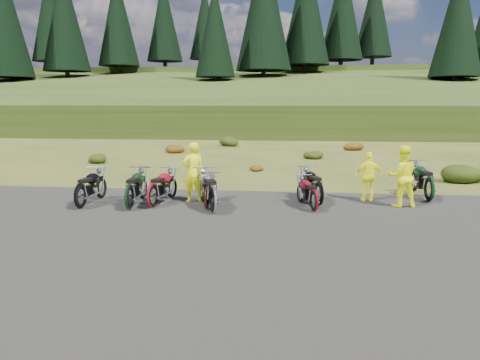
# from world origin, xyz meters

# --- Properties ---
(ground) EXTENTS (300.00, 300.00, 0.00)m
(ground) POSITION_xyz_m (0.00, 0.00, 0.00)
(ground) COLOR #3E4517
(ground) RESTS_ON ground
(gravel_pad) EXTENTS (20.00, 12.00, 0.04)m
(gravel_pad) POSITION_xyz_m (0.00, -2.00, 0.00)
(gravel_pad) COLOR black
(gravel_pad) RESTS_ON ground
(hill_slope) EXTENTS (300.00, 45.97, 9.37)m
(hill_slope) POSITION_xyz_m (0.00, 50.00, 0.00)
(hill_slope) COLOR #273B13
(hill_slope) RESTS_ON ground
(hill_plateau) EXTENTS (300.00, 90.00, 9.17)m
(hill_plateau) POSITION_xyz_m (0.00, 110.00, 0.00)
(hill_plateau) COLOR #273B13
(hill_plateau) RESTS_ON ground
(conifer_14) EXTENTS (5.28, 5.28, 14.00)m
(conifer_14) POSITION_xyz_m (-51.00, 70.00, 16.55)
(conifer_14) COLOR black
(conifer_14) RESTS_ON ground
(conifer_15) EXTENTS (7.92, 7.92, 20.00)m
(conifer_15) POSITION_xyz_m (-45.00, 76.00, 20.16)
(conifer_15) COLOR black
(conifer_15) RESTS_ON ground
(conifer_16) EXTENTS (7.48, 7.48, 19.00)m
(conifer_16) POSITION_xyz_m (-39.00, 51.00, 15.28)
(conifer_16) COLOR black
(conifer_16) RESTS_ON ground
(conifer_17) EXTENTS (7.04, 7.04, 18.00)m
(conifer_17) POSITION_xyz_m (-33.00, 57.00, 15.97)
(conifer_17) COLOR black
(conifer_17) RESTS_ON ground
(conifer_18) EXTENTS (6.60, 6.60, 17.00)m
(conifer_18) POSITION_xyz_m (-27.00, 63.00, 16.66)
(conifer_18) COLOR black
(conifer_18) RESTS_ON ground
(conifer_19) EXTENTS (6.16, 6.16, 16.00)m
(conifer_19) POSITION_xyz_m (-21.00, 69.00, 17.36)
(conifer_19) COLOR black
(conifer_19) RESTS_ON ground
(conifer_20) EXTENTS (5.72, 5.72, 15.00)m
(conifer_20) POSITION_xyz_m (-15.00, 75.00, 17.65)
(conifer_20) COLOR black
(conifer_20) RESTS_ON ground
(conifer_21) EXTENTS (5.28, 5.28, 14.00)m
(conifer_21) POSITION_xyz_m (-9.00, 50.00, 12.56)
(conifer_21) COLOR black
(conifer_21) RESTS_ON ground
(conifer_22) EXTENTS (7.92, 7.92, 20.00)m
(conifer_22) POSITION_xyz_m (-3.00, 56.00, 16.77)
(conifer_22) COLOR black
(conifer_22) RESTS_ON ground
(conifer_23) EXTENTS (7.48, 7.48, 19.00)m
(conifer_23) POSITION_xyz_m (3.00, 62.00, 17.47)
(conifer_23) COLOR black
(conifer_23) RESTS_ON ground
(conifer_24) EXTENTS (7.04, 7.04, 18.00)m
(conifer_24) POSITION_xyz_m (9.00, 68.00, 18.16)
(conifer_24) COLOR black
(conifer_24) RESTS_ON ground
(conifer_25) EXTENTS (6.60, 6.60, 17.00)m
(conifer_25) POSITION_xyz_m (15.00, 74.00, 18.66)
(conifer_25) COLOR black
(conifer_25) RESTS_ON ground
(conifer_26) EXTENTS (6.16, 6.16, 16.00)m
(conifer_26) POSITION_xyz_m (21.00, 49.00, 13.37)
(conifer_26) COLOR black
(conifer_26) RESTS_ON ground
(shrub_1) EXTENTS (1.03, 1.03, 0.61)m
(shrub_1) POSITION_xyz_m (-9.10, 11.30, 0.31)
(shrub_1) COLOR black
(shrub_1) RESTS_ON ground
(shrub_2) EXTENTS (1.30, 1.30, 0.77)m
(shrub_2) POSITION_xyz_m (-6.20, 16.60, 0.38)
(shrub_2) COLOR #65290C
(shrub_2) RESTS_ON ground
(shrub_3) EXTENTS (1.56, 1.56, 0.92)m
(shrub_3) POSITION_xyz_m (-3.30, 21.90, 0.46)
(shrub_3) COLOR black
(shrub_3) RESTS_ON ground
(shrub_4) EXTENTS (0.77, 0.77, 0.45)m
(shrub_4) POSITION_xyz_m (-0.40, 9.20, 0.23)
(shrub_4) COLOR #65290C
(shrub_4) RESTS_ON ground
(shrub_5) EXTENTS (1.03, 1.03, 0.61)m
(shrub_5) POSITION_xyz_m (2.50, 14.50, 0.31)
(shrub_5) COLOR black
(shrub_5) RESTS_ON ground
(shrub_6) EXTENTS (1.30, 1.30, 0.77)m
(shrub_6) POSITION_xyz_m (5.40, 19.80, 0.38)
(shrub_6) COLOR #65290C
(shrub_6) RESTS_ON ground
(shrub_7) EXTENTS (1.56, 1.56, 0.92)m
(shrub_7) POSITION_xyz_m (8.30, 7.10, 0.46)
(shrub_7) COLOR black
(shrub_7) RESTS_ON ground
(motorcycle_0) EXTENTS (0.79, 2.19, 1.14)m
(motorcycle_0) POSITION_xyz_m (-4.96, 0.58, 0.00)
(motorcycle_0) COLOR black
(motorcycle_0) RESTS_ON ground
(motorcycle_1) EXTENTS (1.04, 2.22, 1.12)m
(motorcycle_1) POSITION_xyz_m (-2.83, 0.94, 0.00)
(motorcycle_1) COLOR maroon
(motorcycle_1) RESTS_ON ground
(motorcycle_2) EXTENTS (0.84, 2.25, 1.16)m
(motorcycle_2) POSITION_xyz_m (-3.44, 0.58, 0.00)
(motorcycle_2) COLOR black
(motorcycle_2) RESTS_ON ground
(motorcycle_3) EXTENTS (1.58, 2.45, 1.22)m
(motorcycle_3) POSITION_xyz_m (-0.89, 0.41, 0.00)
(motorcycle_3) COLOR #B3B4B8
(motorcycle_3) RESTS_ON ground
(motorcycle_4) EXTENTS (0.74, 1.93, 0.99)m
(motorcycle_4) POSITION_xyz_m (-1.17, 0.92, 0.00)
(motorcycle_4) COLOR #511B0D
(motorcycle_4) RESTS_ON ground
(motorcycle_5) EXTENTS (1.31, 2.26, 1.12)m
(motorcycle_5) POSITION_xyz_m (2.19, 1.83, 0.00)
(motorcycle_5) COLOR black
(motorcycle_5) RESTS_ON ground
(motorcycle_6) EXTENTS (1.14, 1.95, 0.97)m
(motorcycle_6) POSITION_xyz_m (2.00, 0.95, 0.00)
(motorcycle_6) COLOR maroon
(motorcycle_6) RESTS_ON ground
(motorcycle_7) EXTENTS (0.95, 2.39, 1.23)m
(motorcycle_7) POSITION_xyz_m (5.76, 2.84, 0.00)
(motorcycle_7) COLOR black
(motorcycle_7) RESTS_ON ground
(person_middle) EXTENTS (0.83, 0.73, 1.93)m
(person_middle) POSITION_xyz_m (-1.79, 1.96, 0.96)
(person_middle) COLOR #EDF30C
(person_middle) RESTS_ON ground
(person_right_a) EXTENTS (0.98, 0.80, 1.89)m
(person_right_a) POSITION_xyz_m (4.68, 1.93, 0.94)
(person_right_a) COLOR #EDF30C
(person_right_a) RESTS_ON ground
(person_right_b) EXTENTS (0.98, 0.49, 1.61)m
(person_right_b) POSITION_xyz_m (3.82, 2.71, 0.80)
(person_right_b) COLOR #EDF30C
(person_right_b) RESTS_ON ground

